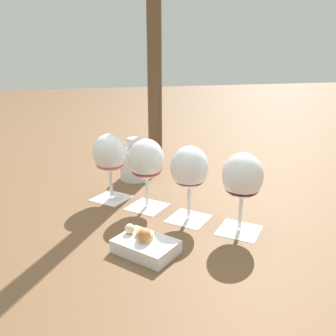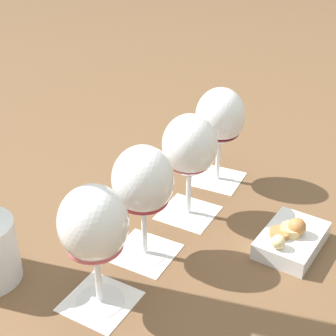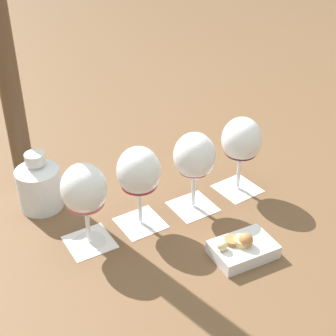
# 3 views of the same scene
# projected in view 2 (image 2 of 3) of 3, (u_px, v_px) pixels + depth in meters

# --- Properties ---
(ground_plane) EXTENTS (8.00, 8.00, 0.00)m
(ground_plane) POSITION_uv_depth(u_px,v_px,m) (169.00, 232.00, 0.91)
(ground_plane) COLOR brown
(tasting_card_0) EXTENTS (0.14, 0.14, 0.00)m
(tasting_card_0) POSITION_uv_depth(u_px,v_px,m) (100.00, 301.00, 0.76)
(tasting_card_0) COLOR white
(tasting_card_0) RESTS_ON ground_plane
(tasting_card_1) EXTENTS (0.14, 0.14, 0.00)m
(tasting_card_1) POSITION_uv_depth(u_px,v_px,m) (145.00, 252.00, 0.85)
(tasting_card_1) COLOR white
(tasting_card_1) RESTS_ON ground_plane
(tasting_card_2) EXTENTS (0.14, 0.14, 0.00)m
(tasting_card_2) POSITION_uv_depth(u_px,v_px,m) (188.00, 213.00, 0.95)
(tasting_card_2) COLOR white
(tasting_card_2) RESTS_ON ground_plane
(tasting_card_3) EXTENTS (0.14, 0.14, 0.00)m
(tasting_card_3) POSITION_uv_depth(u_px,v_px,m) (217.00, 179.00, 1.06)
(tasting_card_3) COLOR white
(tasting_card_3) RESTS_ON ground_plane
(wine_glass_0) EXTENTS (0.10, 0.10, 0.20)m
(wine_glass_0) POSITION_uv_depth(u_px,v_px,m) (94.00, 228.00, 0.69)
(wine_glass_0) COLOR white
(wine_glass_0) RESTS_ON tasting_card_0
(wine_glass_1) EXTENTS (0.10, 0.10, 0.20)m
(wine_glass_1) POSITION_uv_depth(u_px,v_px,m) (143.00, 184.00, 0.79)
(wine_glass_1) COLOR white
(wine_glass_1) RESTS_ON tasting_card_1
(wine_glass_2) EXTENTS (0.10, 0.10, 0.20)m
(wine_glass_2) POSITION_uv_depth(u_px,v_px,m) (190.00, 149.00, 0.89)
(wine_glass_2) COLOR white
(wine_glass_2) RESTS_ON tasting_card_2
(wine_glass_3) EXTENTS (0.10, 0.10, 0.20)m
(wine_glass_3) POSITION_uv_depth(u_px,v_px,m) (220.00, 120.00, 0.99)
(wine_glass_3) COLOR white
(wine_glass_3) RESTS_ON tasting_card_3
(snack_dish) EXTENTS (0.15, 0.16, 0.06)m
(snack_dish) POSITION_uv_depth(u_px,v_px,m) (291.00, 239.00, 0.86)
(snack_dish) COLOR silver
(snack_dish) RESTS_ON ground_plane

